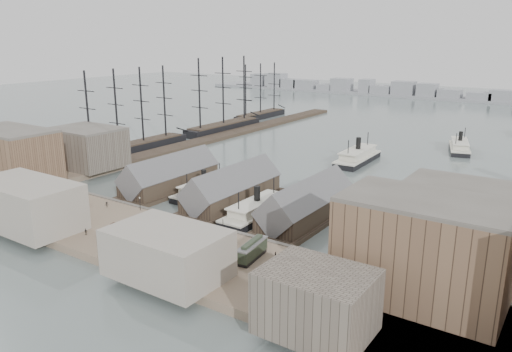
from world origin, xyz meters
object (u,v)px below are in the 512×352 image
Objects in this scene: ferry_docked_west at (204,189)px; horse_cart_center at (119,227)px; horse_cart_left at (73,202)px; horse_cart_right at (222,260)px; tram at (252,251)px.

horse_cart_center is (4.60, -39.48, 0.65)m from ferry_docked_west.
horse_cart_left is 1.00× the size of horse_cart_right.
horse_cart_left is at bearing 85.08° from horse_cart_right.
horse_cart_center is at bearing 89.44° from horse_cart_right.
tram is 2.36× the size of horse_cart_right.
ferry_docked_west is 39.75m from horse_cart_center.
horse_cart_right is (-4.02, -5.79, -1.11)m from tram.
ferry_docked_west is 40.53m from horse_cart_left.
tram is 2.36× the size of horse_cart_left.
ferry_docked_west reaches higher than horse_cart_center.
tram reaches higher than horse_cart_left.
ferry_docked_west is 55.38m from tram.
ferry_docked_west is at bearing -3.29° from horse_cart_center.
horse_cart_right is (34.42, -1.11, 0.07)m from horse_cart_center.
horse_cart_left is at bearing 171.80° from tram.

